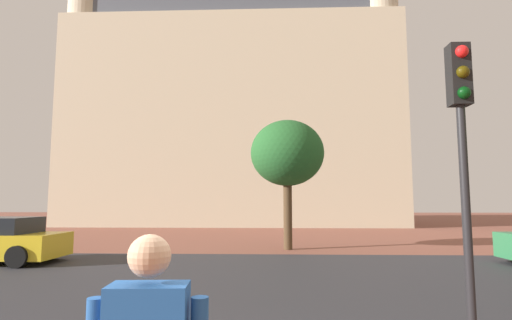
# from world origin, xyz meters

# --- Properties ---
(ground_plane) EXTENTS (120.00, 120.00, 0.00)m
(ground_plane) POSITION_xyz_m (0.00, 10.00, 0.00)
(ground_plane) COLOR brown
(street_asphalt_strip) EXTENTS (120.00, 8.53, 0.00)m
(street_asphalt_strip) POSITION_xyz_m (0.00, 7.54, 0.00)
(street_asphalt_strip) COLOR #2D2D33
(street_asphalt_strip) RESTS_ON ground_plane
(landmark_building) EXTENTS (27.34, 13.65, 34.36)m
(landmark_building) POSITION_xyz_m (-2.32, 33.08, 10.45)
(landmark_building) COLOR beige
(landmark_building) RESTS_ON ground_plane
(traffic_light_pole) EXTENTS (0.28, 0.34, 4.17)m
(traffic_light_pole) POSITION_xyz_m (3.26, 2.72, 2.93)
(traffic_light_pole) COLOR black
(traffic_light_pole) RESTS_ON ground_plane
(tree_curb_far) EXTENTS (3.00, 3.00, 5.25)m
(tree_curb_far) POSITION_xyz_m (1.20, 13.31, 3.86)
(tree_curb_far) COLOR #4C3823
(tree_curb_far) RESTS_ON ground_plane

